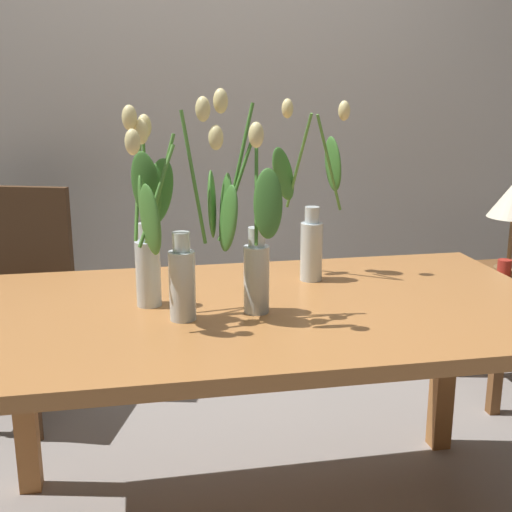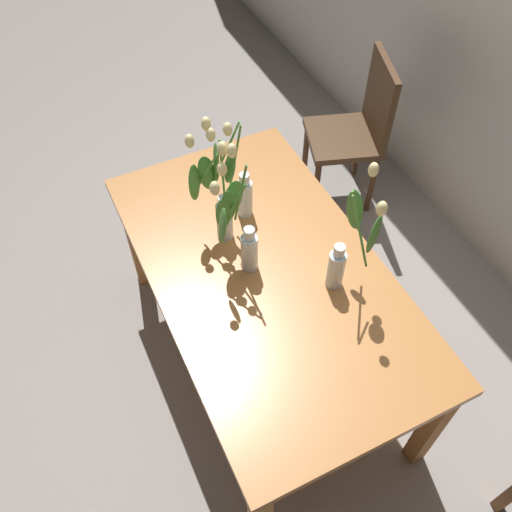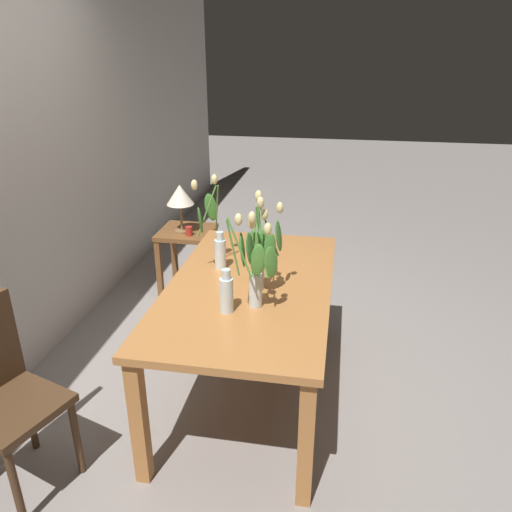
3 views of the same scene
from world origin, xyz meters
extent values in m
plane|color=gray|center=(0.00, 0.00, 0.00)|extent=(18.00, 18.00, 0.00)
cube|color=#B7753D|center=(0.00, 0.00, 0.72)|extent=(1.60, 0.90, 0.04)
cube|color=#B7753D|center=(-0.74, -0.39, 0.35)|extent=(0.07, 0.07, 0.70)
cube|color=#B7753D|center=(0.74, -0.39, 0.35)|extent=(0.07, 0.07, 0.70)
cube|color=#B7753D|center=(-0.74, 0.39, 0.35)|extent=(0.07, 0.07, 0.70)
cube|color=#B7753D|center=(0.74, 0.39, 0.35)|extent=(0.07, 0.07, 0.70)
cylinder|color=silver|center=(0.17, 0.21, 0.83)|extent=(0.07, 0.07, 0.18)
cylinder|color=silver|center=(0.17, 0.21, 0.94)|extent=(0.04, 0.04, 0.05)
cylinder|color=silver|center=(0.17, 0.21, 0.80)|extent=(0.06, 0.06, 0.11)
cylinder|color=#56933D|center=(0.15, 0.28, 1.10)|extent=(0.05, 0.12, 0.30)
ellipsoid|color=#F4E093|center=(0.12, 0.33, 1.26)|extent=(0.04, 0.04, 0.06)
ellipsoid|color=#427F33|center=(0.11, 0.30, 1.06)|extent=(0.11, 0.05, 0.18)
cylinder|color=#56933D|center=(0.23, 0.24, 1.10)|extent=(0.10, 0.05, 0.30)
ellipsoid|color=#F4E093|center=(0.28, 0.26, 1.25)|extent=(0.04, 0.04, 0.06)
ellipsoid|color=#427F33|center=(0.26, 0.28, 1.09)|extent=(0.06, 0.10, 0.18)
cylinder|color=silver|center=(-0.24, -0.08, 0.83)|extent=(0.07, 0.07, 0.18)
cylinder|color=silver|center=(-0.24, -0.08, 0.94)|extent=(0.04, 0.04, 0.05)
cylinder|color=silver|center=(-0.24, -0.08, 0.80)|extent=(0.06, 0.06, 0.11)
cylinder|color=#56933D|center=(-0.30, -0.12, 1.07)|extent=(0.10, 0.08, 0.24)
ellipsoid|color=#F4E093|center=(-0.35, -0.15, 1.20)|extent=(0.04, 0.04, 0.06)
ellipsoid|color=#4C8E38|center=(-0.32, -0.16, 1.02)|extent=(0.07, 0.08, 0.18)
cylinder|color=#56933D|center=(-0.29, -0.07, 1.08)|extent=(0.08, 0.01, 0.27)
ellipsoid|color=#F4E093|center=(-0.33, -0.07, 1.22)|extent=(0.04, 0.04, 0.06)
ellipsoid|color=#4C8E38|center=(-0.33, -0.10, 1.04)|extent=(0.03, 0.09, 0.18)
cylinder|color=#56933D|center=(-0.21, -0.08, 1.11)|extent=(0.06, 0.02, 0.33)
ellipsoid|color=#F4E093|center=(-0.18, -0.09, 1.27)|extent=(0.04, 0.04, 0.06)
ellipsoid|color=#4C8E38|center=(-0.16, -0.06, 1.04)|extent=(0.04, 0.10, 0.18)
cylinder|color=silver|center=(-0.33, 0.06, 0.83)|extent=(0.07, 0.07, 0.18)
cylinder|color=silver|center=(-0.33, 0.06, 0.94)|extent=(0.04, 0.04, 0.05)
cylinder|color=silver|center=(-0.33, 0.06, 0.80)|extent=(0.06, 0.06, 0.11)
cylinder|color=#56933D|center=(-0.34, -0.02, 1.10)|extent=(0.04, 0.13, 0.29)
ellipsoid|color=#F4E093|center=(-0.36, -0.08, 1.25)|extent=(0.04, 0.04, 0.06)
ellipsoid|color=#427F33|center=(-0.32, -0.06, 1.09)|extent=(0.09, 0.05, 0.18)
cylinder|color=#56933D|center=(-0.32, 0.02, 1.08)|extent=(0.01, 0.06, 0.28)
ellipsoid|color=#F4E093|center=(-0.32, -0.01, 1.23)|extent=(0.04, 0.04, 0.06)
ellipsoid|color=#427F33|center=(-0.29, -0.02, 1.07)|extent=(0.10, 0.05, 0.18)
cylinder|color=silver|center=(-0.05, -0.05, 0.83)|extent=(0.07, 0.07, 0.18)
cylinder|color=silver|center=(-0.05, -0.05, 0.94)|extent=(0.04, 0.04, 0.05)
cylinder|color=silver|center=(-0.05, -0.05, 0.80)|extent=(0.06, 0.06, 0.11)
cylinder|color=#478433|center=(-0.10, -0.06, 1.11)|extent=(0.09, 0.02, 0.34)
ellipsoid|color=#F4E093|center=(-0.14, -0.07, 1.29)|extent=(0.04, 0.04, 0.06)
ellipsoid|color=#427F33|center=(-0.13, -0.10, 1.03)|extent=(0.04, 0.08, 0.17)
cylinder|color=#478433|center=(-0.06, -0.12, 1.08)|extent=(0.03, 0.11, 0.26)
ellipsoid|color=#F4E093|center=(-0.07, -0.17, 1.21)|extent=(0.04, 0.04, 0.06)
ellipsoid|color=#427F33|center=(-0.04, -0.16, 1.05)|extent=(0.08, 0.06, 0.17)
cylinder|color=#478433|center=(-0.11, -0.08, 1.07)|extent=(0.10, 0.06, 0.25)
ellipsoid|color=#F4E093|center=(-0.16, -0.11, 1.20)|extent=(0.04, 0.04, 0.06)
ellipsoid|color=#427F33|center=(-0.13, -0.12, 1.01)|extent=(0.07, 0.09, 0.18)
cube|color=#4C331E|center=(-0.86, 0.93, 0.45)|extent=(0.51, 0.51, 0.04)
cylinder|color=#4C331E|center=(-0.76, 0.72, 0.21)|extent=(0.04, 0.04, 0.43)
cylinder|color=#4C331E|center=(-1.08, 0.82, 0.21)|extent=(0.04, 0.04, 0.43)
cylinder|color=#4C331E|center=(-0.65, 1.04, 0.21)|extent=(0.04, 0.04, 0.43)
cube|color=brown|center=(1.27, 0.78, 0.53)|extent=(0.44, 0.44, 0.04)
cube|color=brown|center=(1.08, 0.59, 0.26)|extent=(0.04, 0.04, 0.51)
cube|color=brown|center=(1.46, 0.59, 0.26)|extent=(0.04, 0.04, 0.51)
cube|color=brown|center=(1.08, 0.97, 0.26)|extent=(0.04, 0.04, 0.51)
cube|color=brown|center=(1.46, 0.97, 0.26)|extent=(0.04, 0.04, 0.51)
cylinder|color=olive|center=(1.22, 0.80, 0.56)|extent=(0.12, 0.12, 0.02)
cylinder|color=olive|center=(1.22, 0.80, 0.68)|extent=(0.02, 0.02, 0.22)
cone|color=#F2E5C6|center=(1.22, 0.80, 0.87)|extent=(0.22, 0.22, 0.16)
cylinder|color=#B72D23|center=(1.15, 0.72, 0.59)|extent=(0.06, 0.06, 0.07)
camera|label=1|loc=(-0.36, -1.69, 1.32)|focal=46.17mm
camera|label=2|loc=(1.18, -0.62, 2.52)|focal=38.31mm
camera|label=3|loc=(-2.44, -0.47, 1.97)|focal=34.85mm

